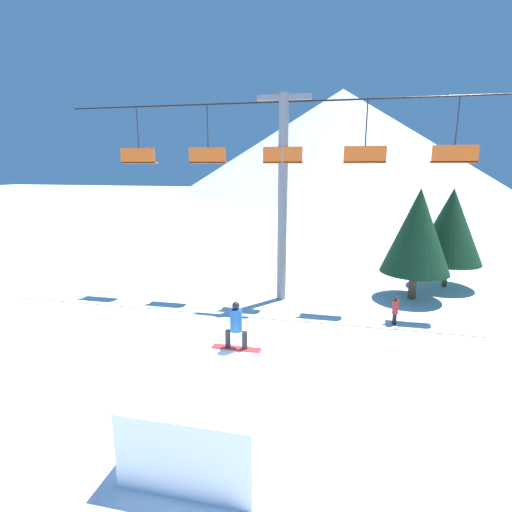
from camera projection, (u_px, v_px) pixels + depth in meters
ground_plane at (243, 453)px, 9.15m from camera, size 220.00×220.00×0.00m
mountain_ridge at (341, 142)px, 91.52m from camera, size 75.07×75.07×23.09m
snow_ramp at (211, 409)px, 9.41m from camera, size 2.85×3.59×1.69m
snowboarder at (236, 326)px, 10.48m from camera, size 1.32×0.32×1.32m
chairlift at (283, 180)px, 18.46m from camera, size 21.25×0.45×9.61m
pine_tree_near at (418, 231)px, 19.10m from camera, size 3.28×3.28×5.43m
pine_tree_far at (450, 226)px, 21.04m from camera, size 3.44×3.44×5.31m
distant_skier at (395, 309)px, 16.47m from camera, size 0.24×0.24×1.23m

